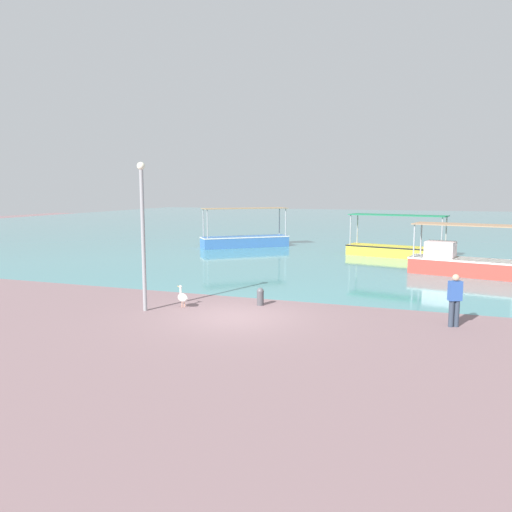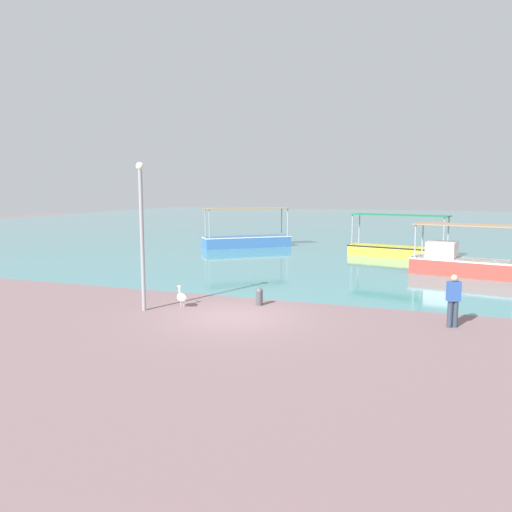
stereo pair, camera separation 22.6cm
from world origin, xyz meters
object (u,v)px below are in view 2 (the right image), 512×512
at_px(fishing_boat_outer, 247,239).
at_px(mooring_bollard, 259,296).
at_px(fishing_boat_near_left, 462,262).
at_px(pelican, 182,297).
at_px(fisherman_standing, 453,299).
at_px(lamp_post, 142,228).
at_px(fishing_boat_near_right, 398,249).

height_order(fishing_boat_outer, mooring_bollard, fishing_boat_outer).
xyz_separation_m(fishing_boat_near_left, mooring_bollard, (-7.42, -9.79, -0.31)).
xyz_separation_m(pelican, fisherman_standing, (9.34, 0.50, 0.53)).
bearing_deg(lamp_post, fishing_boat_near_left, 47.26).
xyz_separation_m(fishing_boat_outer, mooring_bollard, (7.31, -17.68, -0.23)).
height_order(mooring_bollard, fisherman_standing, fisherman_standing).
relative_size(fishing_boat_near_right, fishing_boat_near_left, 1.19).
bearing_deg(lamp_post, mooring_bollard, 30.89).
xyz_separation_m(fishing_boat_near_left, lamp_post, (-11.05, -11.96, 2.32)).
distance_m(fishing_boat_near_left, pelican, 14.92).
distance_m(lamp_post, mooring_bollard, 4.98).
bearing_deg(fisherman_standing, fishing_boat_outer, 127.29).
xyz_separation_m(fishing_boat_near_right, fishing_boat_outer, (-11.16, 1.86, 0.06)).
bearing_deg(mooring_bollard, pelican, -154.01).
bearing_deg(fisherman_standing, fishing_boat_near_right, 99.87).
xyz_separation_m(fishing_boat_near_right, fishing_boat_near_left, (3.56, -6.04, 0.14)).
bearing_deg(lamp_post, pelican, 41.22).
relative_size(fishing_boat_near_left, pelican, 6.85).
bearing_deg(lamp_post, fishing_boat_outer, 100.48).
bearing_deg(fishing_boat_outer, lamp_post, -79.52).
distance_m(fishing_boat_near_right, fisherman_standing, 16.84).
bearing_deg(fishing_boat_near_right, lamp_post, -112.59).
height_order(pelican, fisherman_standing, fisherman_standing).
height_order(fishing_boat_near_left, mooring_bollard, fishing_boat_near_left).
relative_size(pelican, fisherman_standing, 0.47).
bearing_deg(fisherman_standing, pelican, -176.90).
bearing_deg(mooring_bollard, fishing_boat_near_left, 52.83).
relative_size(lamp_post, fisherman_standing, 3.12).
height_order(pelican, lamp_post, lamp_post).
relative_size(fishing_boat_near_left, lamp_post, 1.04).
height_order(fishing_boat_outer, lamp_post, lamp_post).
bearing_deg(fishing_boat_outer, pelican, -76.04).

